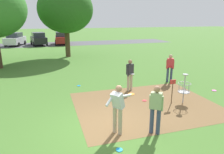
# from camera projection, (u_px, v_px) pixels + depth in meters

# --- Properties ---
(ground_plane) EXTENTS (160.00, 160.00, 0.00)m
(ground_plane) POSITION_uv_depth(u_px,v_px,m) (107.00, 129.00, 7.44)
(ground_plane) COLOR #47752D
(dirt_tee_pad) EXTENTS (6.30, 4.96, 0.01)m
(dirt_tee_pad) POSITION_uv_depth(u_px,v_px,m) (146.00, 104.00, 9.55)
(dirt_tee_pad) COLOR brown
(dirt_tee_pad) RESTS_ON ground
(disc_golf_basket) EXTENTS (0.98, 0.58, 1.39)m
(disc_golf_basket) POSITION_uv_depth(u_px,v_px,m) (183.00, 88.00, 9.51)
(disc_golf_basket) COLOR #9E9EA3
(disc_golf_basket) RESTS_ON ground
(player_foreground_watching) EXTENTS (0.49, 0.45, 1.71)m
(player_foreground_watching) POSITION_uv_depth(u_px,v_px,m) (170.00, 67.00, 12.70)
(player_foreground_watching) COLOR #384260
(player_foreground_watching) RESTS_ON ground
(player_throwing) EXTENTS (0.47, 0.45, 1.71)m
(player_throwing) POSITION_uv_depth(u_px,v_px,m) (156.00, 107.00, 6.90)
(player_throwing) COLOR #384260
(player_throwing) RESTS_ON ground
(player_waiting_left) EXTENTS (0.50, 0.45, 1.71)m
(player_waiting_left) POSITION_uv_depth(u_px,v_px,m) (130.00, 73.00, 11.13)
(player_waiting_left) COLOR tan
(player_waiting_left) RESTS_ON ground
(player_waiting_right) EXTENTS (1.14, 0.58, 1.71)m
(player_waiting_right) POSITION_uv_depth(u_px,v_px,m) (118.00, 106.00, 6.91)
(player_waiting_right) COLOR tan
(player_waiting_right) RESTS_ON ground
(frisbee_by_tee) EXTENTS (0.21, 0.21, 0.02)m
(frisbee_by_tee) POSITION_uv_depth(u_px,v_px,m) (144.00, 101.00, 9.97)
(frisbee_by_tee) COLOR red
(frisbee_by_tee) RESTS_ON ground
(frisbee_mid_grass) EXTENTS (0.24, 0.24, 0.02)m
(frisbee_mid_grass) POSITION_uv_depth(u_px,v_px,m) (214.00, 90.00, 11.37)
(frisbee_mid_grass) COLOR #E53D99
(frisbee_mid_grass) RESTS_ON ground
(frisbee_far_left) EXTENTS (0.20, 0.20, 0.02)m
(frisbee_far_left) POSITION_uv_depth(u_px,v_px,m) (119.00, 150.00, 6.24)
(frisbee_far_left) COLOR #1E93DB
(frisbee_far_left) RESTS_ON ground
(frisbee_far_right) EXTENTS (0.21, 0.21, 0.02)m
(frisbee_far_right) POSITION_uv_depth(u_px,v_px,m) (79.00, 86.00, 12.18)
(frisbee_far_right) COLOR #1E93DB
(frisbee_far_right) RESTS_ON ground
(tree_mid_center) EXTENTS (5.34, 5.34, 6.91)m
(tree_mid_center) POSITION_uv_depth(u_px,v_px,m) (66.00, 10.00, 20.26)
(tree_mid_center) COLOR #4C3823
(tree_mid_center) RESTS_ON ground
(parking_lot_strip) EXTENTS (36.00, 6.00, 0.01)m
(parking_lot_strip) POSITION_uv_depth(u_px,v_px,m) (59.00, 44.00, 32.22)
(parking_lot_strip) COLOR #4C4C51
(parking_lot_strip) RESTS_ON ground
(parked_car_leftmost) EXTENTS (2.74, 4.51, 1.84)m
(parked_car_leftmost) POSITION_uv_depth(u_px,v_px,m) (15.00, 39.00, 30.01)
(parked_car_leftmost) COLOR silver
(parked_car_leftmost) RESTS_ON ground
(parked_car_center_left) EXTENTS (2.51, 4.45, 1.84)m
(parked_car_center_left) POSITION_uv_depth(u_px,v_px,m) (39.00, 39.00, 30.50)
(parked_car_center_left) COLOR black
(parked_car_center_left) RESTS_ON ground
(parked_car_center_right) EXTENTS (2.09, 4.26, 1.84)m
(parked_car_center_right) POSITION_uv_depth(u_px,v_px,m) (61.00, 38.00, 31.48)
(parked_car_center_right) COLOR maroon
(parked_car_center_right) RESTS_ON ground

